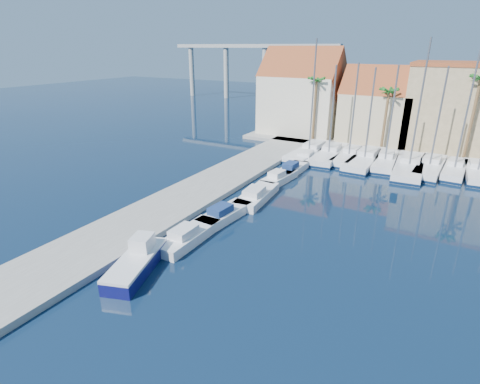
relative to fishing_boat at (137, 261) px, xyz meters
The scene contains 26 objects.
ground 5.52m from the fishing_boat, 37.70° to the right, with size 260.00×260.00×0.00m, color black.
quay_west 11.18m from the fishing_boat, 114.69° to the left, with size 6.00×77.00×0.50m, color gray.
shore_north 46.90m from the fishing_boat, 72.20° to the left, with size 54.00×16.00×0.50m, color gray.
fishing_boat is the anchor object (origin of this frame).
motorboat_west_0 4.84m from the fishing_boat, 83.63° to the left, with size 1.99×6.13×1.40m.
motorboat_west_1 9.59m from the fishing_boat, 85.29° to the left, with size 2.42×6.03×1.40m.
motorboat_west_2 14.78m from the fishing_boat, 85.26° to the left, with size 2.71×6.90×1.40m.
motorboat_west_3 20.52m from the fishing_boat, 87.29° to the left, with size 2.31×5.65×1.40m.
motorboat_west_4 24.16m from the fishing_boat, 87.56° to the left, with size 1.99×5.82×1.40m.
motorboat_west_5 29.88m from the fishing_boat, 88.59° to the left, with size 2.55×6.87×1.40m.
sailboat_0 32.63m from the fishing_boat, 89.50° to the left, with size 3.71×11.50×14.82m.
sailboat_1 32.75m from the fishing_boat, 84.93° to the left, with size 3.50×11.00×11.81m.
sailboat_2 33.32m from the fishing_boat, 80.45° to the left, with size 3.07×9.46×12.12m.
sailboat_3 33.42m from the fishing_boat, 76.85° to the left, with size 3.46×11.53×11.66m.
sailboat_4 34.15m from the fishing_boat, 73.08° to the left, with size 2.96×9.15×11.95m.
sailboat_5 34.49m from the fishing_boat, 68.20° to the left, with size 3.64×11.79×14.82m.
sailboat_6 36.29m from the fishing_boat, 65.65° to the left, with size 3.22×10.19×11.95m.
sailboat_7 37.50m from the fishing_boat, 62.12° to the left, with size 2.71×8.45×14.31m.
sailboat_8 38.84m from the fishing_boat, 59.40° to the left, with size 2.88×9.14×12.71m.
building_0 44.40m from the fishing_boat, 97.40° to the left, with size 12.30×9.00×13.50m.
building_1 44.35m from the fishing_boat, 81.74° to the left, with size 10.30×8.00×11.00m.
building_2 48.22m from the fishing_boat, 68.78° to the left, with size 14.20×10.20×11.50m.
palm_0 39.59m from the fishing_boat, 92.47° to the left, with size 2.60×2.60×10.15m.
palm_1 40.24m from the fishing_boat, 77.83° to the left, with size 2.60×2.60×9.15m.
palm_2 43.79m from the fishing_boat, 64.62° to the left, with size 2.60×2.60×11.15m.
viaduct 86.51m from the fishing_boat, 113.83° to the left, with size 48.00×2.20×14.45m.
Camera 1 is at (12.12, -11.73, 13.89)m, focal length 28.00 mm.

